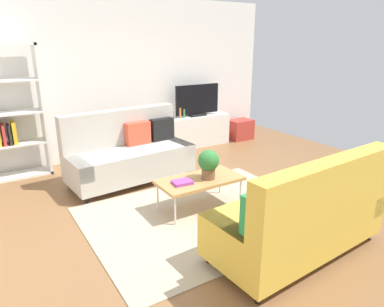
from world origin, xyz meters
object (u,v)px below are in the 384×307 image
storage_trunk (240,129)px  bookshelf (3,118)px  tv_console (197,130)px  potted_plant (209,163)px  coffee_table (200,181)px  couch_beige (129,153)px  vase_0 (171,115)px  bottle_0 (180,113)px  couch_green (301,216)px  table_book_0 (182,182)px  tv (197,101)px  bottle_1 (184,113)px

storage_trunk → bookshelf: bearing=178.5°
tv_console → potted_plant: 2.97m
coffee_table → tv_console: size_ratio=0.79×
couch_beige → vase_0: (1.37, 1.13, 0.26)m
potted_plant → bottle_0: size_ratio=1.85×
vase_0 → bottle_0: 0.18m
couch_green → table_book_0: couch_green is taller
couch_beige → potted_plant: (0.49, -1.47, 0.19)m
tv → bottle_0: (-0.42, -0.02, -0.21)m
potted_plant → couch_green: bearing=-82.0°
table_book_0 → couch_green: bearing=-68.0°
coffee_table → bottle_1: 2.78m
tv → bottle_0: bearing=-177.3°
tv → couch_green: bearing=-108.0°
couch_green → couch_beige: bearing=100.1°
bookshelf → bottle_0: 3.13m
vase_0 → bottle_1: bearing=-19.8°
couch_green → bottle_0: 3.99m
tv_console → storage_trunk: tv_console is taller
storage_trunk → potted_plant: potted_plant is taller
bookshelf → table_book_0: (1.71, -2.55, -0.54)m
coffee_table → tv_console: tv_console is taller
table_book_0 → bottle_1: (1.51, 2.49, 0.29)m
bookshelf → storage_trunk: size_ratio=4.04×
tv_console → bookshelf: (-3.55, 0.02, 0.66)m
couch_beige → vase_0: 1.80m
couch_beige → bottle_1: bearing=-152.0°
bookshelf → couch_green: bearing=-60.1°
tv_console → table_book_0: (-1.84, -2.53, 0.12)m
coffee_table → potted_plant: size_ratio=2.86×
potted_plant → bottle_0: bearing=67.5°
vase_0 → bottle_0: (0.16, -0.09, 0.04)m
couch_beige → bottle_0: size_ratio=9.45×
storage_trunk → bottle_0: bearing=177.7°
couch_beige → tv_console: (1.95, 1.08, -0.13)m
bottle_0 → vase_0: bearing=150.3°
tv_console → bottle_0: bottle_0 is taller
coffee_table → bottle_0: 2.74m
table_book_0 → tv: bearing=53.8°
storage_trunk → bottle_1: size_ratio=2.97×
bottle_0 → storage_trunk: bearing=-2.3°
tv → potted_plant: size_ratio=2.60×
couch_beige → bottle_0: (1.53, 1.04, 0.30)m
tv → bottle_0: tv is taller
couch_green → tv: bearing=68.6°
coffee_table → table_book_0: 0.28m
bottle_1 → bookshelf: bearing=178.9°
couch_beige → bottle_0: couch_beige is taller
couch_beige → tv: bearing=-156.1°
couch_green → storage_trunk: 4.51m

